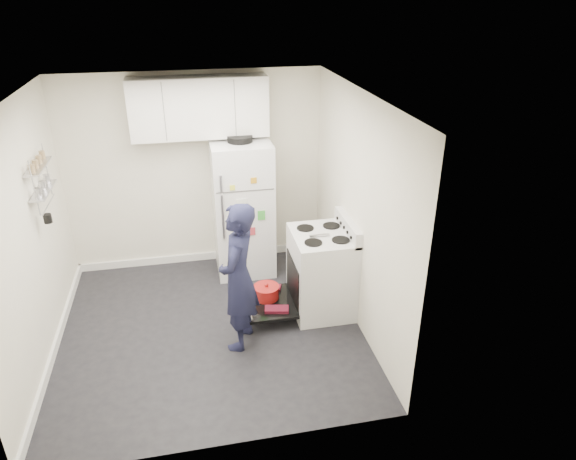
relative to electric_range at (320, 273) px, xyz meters
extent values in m
cube|color=black|center=(-1.26, -0.15, -0.47)|extent=(3.20, 3.20, 0.01)
cube|color=white|center=(-1.26, -0.15, 2.03)|extent=(3.20, 3.20, 0.01)
cube|color=beige|center=(-1.26, 1.45, 0.78)|extent=(3.20, 0.01, 2.50)
cube|color=beige|center=(-1.26, -1.75, 0.78)|extent=(3.20, 0.01, 2.50)
cube|color=beige|center=(-2.86, -0.15, 0.78)|extent=(0.01, 3.20, 2.50)
cube|color=beige|center=(0.34, -0.15, 0.78)|extent=(0.01, 3.20, 2.50)
cube|color=white|center=(-2.85, -0.15, -0.42)|extent=(0.03, 3.20, 0.10)
cube|color=white|center=(-1.26, 1.44, -0.42)|extent=(3.20, 0.03, 0.10)
cube|color=silver|center=(0.01, 0.00, -0.01)|extent=(0.65, 0.76, 0.92)
cube|color=black|center=(-0.06, 0.00, -0.07)|extent=(0.53, 0.60, 0.52)
cube|color=orange|center=(0.21, 0.00, -0.07)|extent=(0.02, 0.56, 0.46)
cylinder|color=black|center=(-0.01, 0.00, -0.25)|extent=(0.34, 0.34, 0.02)
cube|color=silver|center=(0.30, 0.00, 0.54)|extent=(0.08, 0.76, 0.18)
cube|color=silver|center=(0.01, 0.00, 0.47)|extent=(0.65, 0.76, 0.03)
cube|color=#B2B2B7|center=(-0.04, -0.05, 0.50)|extent=(0.22, 0.03, 0.01)
cube|color=black|center=(-0.59, 0.00, -0.32)|extent=(0.55, 0.70, 0.03)
cylinder|color=#B2B2B7|center=(-0.83, 0.00, -0.29)|extent=(0.02, 0.66, 0.02)
cylinder|color=#AB1A18|center=(-0.61, 0.08, -0.24)|extent=(0.28, 0.28, 0.13)
cylinder|color=#AB1A18|center=(-0.61, 0.08, -0.16)|extent=(0.29, 0.29, 0.02)
sphere|color=#AB1A18|center=(-0.61, 0.08, -0.14)|extent=(0.04, 0.04, 0.04)
cube|color=maroon|center=(-0.54, -0.19, -0.29)|extent=(0.28, 0.18, 0.04)
cube|color=maroon|center=(-0.54, 0.26, -0.29)|extent=(0.29, 0.20, 0.04)
cube|color=white|center=(-0.72, 1.10, 0.39)|extent=(0.72, 0.70, 1.71)
cube|color=#4C4C4C|center=(-0.72, 0.75, 0.76)|extent=(0.68, 0.01, 0.01)
cube|color=#B2B2B7|center=(-1.00, 0.73, 0.88)|extent=(0.03, 0.03, 0.20)
cube|color=#B2B2B7|center=(-1.00, 0.73, 0.46)|extent=(0.03, 0.03, 0.55)
cylinder|color=black|center=(-0.72, 1.10, 1.28)|extent=(0.30, 0.30, 0.07)
cube|color=silver|center=(-0.77, 0.74, 0.58)|extent=(0.12, 0.01, 0.16)
cube|color=#B1323D|center=(-0.67, 0.74, 0.23)|extent=(0.10, 0.01, 0.10)
cube|color=orange|center=(-0.62, 0.74, 0.88)|extent=(0.07, 0.01, 0.07)
cube|color=yellow|center=(-0.87, 0.74, 0.81)|extent=(0.06, 0.01, 0.06)
cube|color=green|center=(-0.54, 0.74, 0.43)|extent=(0.09, 0.01, 0.12)
cube|color=silver|center=(-1.16, 1.28, 1.63)|extent=(1.60, 0.33, 0.70)
cube|color=#B2B2B7|center=(-2.78, 0.35, 1.33)|extent=(0.14, 0.60, 0.02)
cube|color=#B2B2B7|center=(-2.78, 0.35, 1.08)|extent=(0.14, 0.60, 0.02)
cylinder|color=black|center=(-2.75, 0.17, 0.85)|extent=(0.08, 0.08, 0.09)
imported|color=#181935|center=(-0.96, -0.44, 0.32)|extent=(0.56, 0.67, 1.57)
camera|label=1|loc=(-1.37, -4.80, 2.95)|focal=32.00mm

